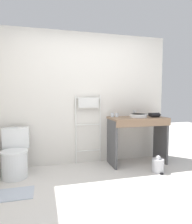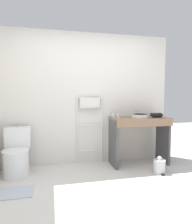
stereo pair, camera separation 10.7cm
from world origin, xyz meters
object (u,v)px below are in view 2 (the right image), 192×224
at_px(sink_basin, 140,116).
at_px(trash_bin, 159,166).
at_px(towel_radiator, 90,114).
at_px(cup_near_edge, 118,115).
at_px(hair_dryer, 157,115).
at_px(toilet, 17,156).
at_px(cup_near_wall, 114,115).

xyz_separation_m(sink_basin, trash_bin, (0.13, -0.50, -0.79)).
height_order(towel_radiator, cup_near_edge, towel_radiator).
height_order(hair_dryer, trash_bin, hair_dryer).
xyz_separation_m(towel_radiator, hair_dryer, (1.22, -0.32, -0.02)).
bearing_deg(cup_near_edge, trash_bin, -50.34).
bearing_deg(sink_basin, cup_near_edge, 162.49).
xyz_separation_m(toilet, sink_basin, (2.18, 0.05, 0.60)).
bearing_deg(cup_near_edge, cup_near_wall, 153.34).
height_order(cup_near_edge, hair_dryer, hair_dryer).
bearing_deg(cup_near_edge, toilet, -174.38).
bearing_deg(toilet, sink_basin, 1.44).
relative_size(toilet, cup_near_edge, 9.67).
xyz_separation_m(towel_radiator, trash_bin, (1.03, -0.75, -0.82)).
height_order(cup_near_wall, cup_near_edge, cup_near_wall).
bearing_deg(sink_basin, towel_radiator, 164.27).
bearing_deg(cup_near_wall, toilet, -172.89).
height_order(toilet, trash_bin, toilet).
bearing_deg(towel_radiator, cup_near_wall, -12.14).
distance_m(toilet, hair_dryer, 2.56).
bearing_deg(toilet, hair_dryer, -0.31).
distance_m(toilet, cup_near_edge, 1.90).
xyz_separation_m(sink_basin, hair_dryer, (0.31, -0.07, 0.01)).
height_order(towel_radiator, hair_dryer, towel_radiator).
bearing_deg(hair_dryer, cup_near_wall, 163.57).
height_order(toilet, cup_near_edge, cup_near_edge).
bearing_deg(cup_near_wall, hair_dryer, -16.43).
xyz_separation_m(towel_radiator, cup_near_wall, (0.45, -0.10, -0.02)).
height_order(toilet, hair_dryer, hair_dryer).
bearing_deg(sink_basin, cup_near_wall, 160.92).
height_order(cup_near_edge, trash_bin, cup_near_edge).
bearing_deg(cup_near_edge, sink_basin, -17.51).
relative_size(cup_near_wall, trash_bin, 0.28).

